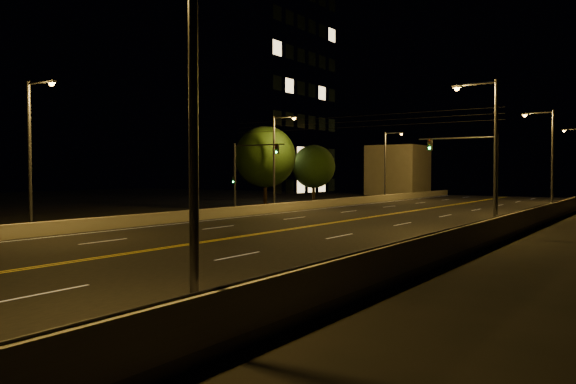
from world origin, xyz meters
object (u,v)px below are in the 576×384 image
Objects in this scene: streetlight_0 at (183,101)px; streetlight_4 at (32,146)px; streetlight_1 at (490,146)px; tree_1 at (314,167)px; streetlight_6 at (387,161)px; building_tower at (229,82)px; tree_0 at (265,157)px; streetlight_5 at (277,156)px; traffic_signal_right at (480,169)px; streetlight_2 at (549,155)px; traffic_signal_left at (244,170)px.

streetlight_4 is at bearing 155.56° from streetlight_0.
tree_1 is (-26.02, 23.54, -0.79)m from streetlight_1.
streetlight_0 reaches higher than tree_1.
streetlight_1 is 40.10m from streetlight_6.
building_tower is 3.91× the size of tree_0.
streetlight_6 is at bearing 122.29° from streetlight_1.
traffic_signal_right is (19.90, -6.09, -1.27)m from streetlight_5.
streetlight_1 and streetlight_5 have the same top height.
traffic_signal_right is at bearing -20.48° from tree_0.
streetlight_2 is 1.00× the size of streetlight_4.
building_tower is (-39.52, 48.17, 10.29)m from streetlight_0.
building_tower is at bearing 115.22° from streetlight_4.
traffic_signal_left is (1.12, 17.63, -1.27)m from streetlight_4.
streetlight_0 reaches higher than traffic_signal_right.
streetlight_2 is 23.11m from streetlight_5.
tree_1 is at bearing 118.78° from streetlight_0.
streetlight_1 is 1.00× the size of streetlight_2.
building_tower is at bearing 129.37° from streetlight_0.
streetlight_5 reaches higher than traffic_signal_left.
streetlight_6 reaches higher than traffic_signal_right.
tree_0 is at bearing -82.76° from tree_1.
streetlight_0 is at bearing -69.64° from streetlight_6.
traffic_signal_left is 20.82m from tree_1.
streetlight_5 is (-21.42, 33.45, 0.00)m from streetlight_0.
traffic_signal_left is (-20.30, 3.53, -1.27)m from streetlight_1.
streetlight_0 and streetlight_5 have the same top height.
building_tower is (-19.23, 20.81, 11.55)m from traffic_signal_left.
building_tower is at bearing 171.31° from streetlight_2.
streetlight_0 is 1.28× the size of tree_1.
building_tower is at bearing 176.59° from tree_1.
streetlight_6 is at bearing 27.81° from building_tower.
streetlight_2 is 14.91m from traffic_signal_right.
building_tower is (-39.52, 6.04, 10.29)m from streetlight_2.
streetlight_5 is at bearing -71.72° from tree_1.
streetlight_6 reaches higher than traffic_signal_left.
streetlight_0 is 34.09m from traffic_signal_left.
streetlight_4 is at bearing -138.46° from traffic_signal_right.
tree_0 is (-23.05, 8.61, 1.33)m from traffic_signal_right.
streetlight_5 is 4.03m from tree_0.
streetlight_2 is at bearing -11.37° from tree_1.
streetlight_1 is 1.00× the size of streetlight_4.
streetlight_0 reaches higher than traffic_signal_left.
tree_0 is (-24.57, 12.14, 0.06)m from streetlight_1.
tree_1 is at bearing 108.28° from streetlight_5.
building_tower is (-39.52, 24.35, 10.29)m from streetlight_1.
streetlight_2 is 1.07× the size of tree_0.
streetlight_6 is at bearing 110.36° from streetlight_0.
tree_1 is (-5.72, 20.01, 0.48)m from traffic_signal_left.
traffic_signal_left is (1.12, -30.36, -1.27)m from streetlight_6.
tree_1 is (-4.60, -10.35, -0.79)m from streetlight_6.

